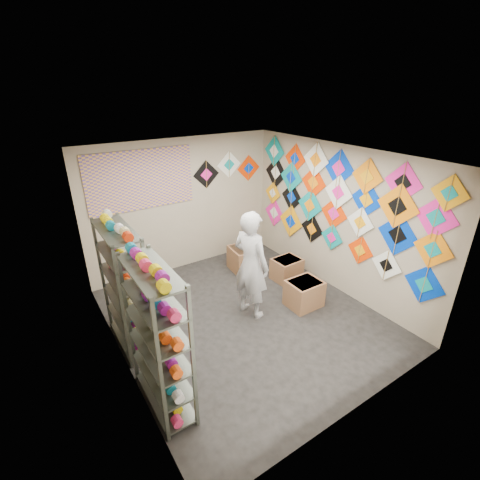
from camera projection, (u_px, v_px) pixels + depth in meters
ground at (245, 317)px, 5.91m from camera, size 4.50×4.50×0.00m
room_walls at (245, 228)px, 5.23m from camera, size 4.50×4.50×4.50m
shelf_rack_front at (158, 340)px, 3.98m from camera, size 0.40×1.10×1.90m
shelf_rack_back at (125, 289)px, 4.97m from camera, size 0.40×1.10×1.90m
string_spools at (139, 305)px, 4.43m from camera, size 0.12×2.36×0.12m
kite_wall_display at (335, 202)px, 6.24m from camera, size 0.06×4.28×2.08m
back_wall_kites at (228, 169)px, 7.33m from camera, size 1.63×0.02×0.72m
poster at (141, 180)px, 6.37m from camera, size 2.00×0.01×1.10m
shopkeeper at (251, 265)px, 5.65m from camera, size 0.91×0.80×1.86m
carton_a at (304, 293)px, 6.13m from camera, size 0.58×0.49×0.48m
carton_b at (287, 269)px, 6.97m from camera, size 0.56×0.46×0.44m
carton_c at (244, 259)px, 7.30m from camera, size 0.59×0.63×0.51m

